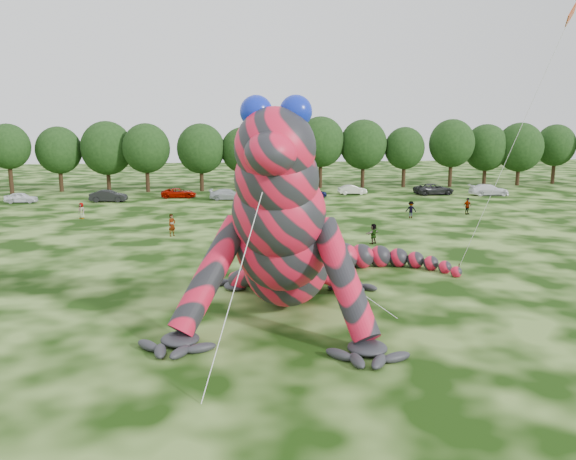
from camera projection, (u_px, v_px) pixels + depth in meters
The scene contains 31 objects.
ground at pixel (411, 327), 25.84m from camera, with size 240.00×240.00×0.00m, color #16330A.
inflatable_gecko at pixel (290, 203), 28.75m from camera, with size 17.53×20.81×10.41m, color red, non-canonical shape.
flying_kite at pixel (562, 36), 30.87m from camera, with size 4.21×4.83×16.15m.
tree_3 at pixel (9, 159), 75.64m from camera, with size 5.81×5.23×9.44m, color black, non-canonical shape.
tree_4 at pixel (59, 159), 78.11m from camera, with size 6.22×5.60×9.06m, color black, non-canonical shape.
tree_5 at pixel (107, 156), 78.66m from camera, with size 7.16×6.44×9.80m, color black, non-canonical shape.
tree_6 at pixel (147, 158), 77.75m from camera, with size 6.52×5.86×9.49m, color black, non-canonical shape.
tree_7 at pixel (201, 157), 78.89m from camera, with size 6.68×6.01×9.48m, color black, non-canonical shape.
tree_8 at pixel (243, 159), 79.92m from camera, with size 6.14×5.53×8.94m, color black, non-canonical shape.
tree_9 at pixel (279, 159), 81.02m from camera, with size 5.27×4.74×8.68m, color black, non-canonical shape.
tree_10 at pixel (321, 152), 82.92m from camera, with size 7.09×6.38×10.50m, color black, non-canonical shape.
tree_11 at pixel (363, 154), 83.46m from camera, with size 7.01×6.31×10.07m, color black, non-canonical shape.
tree_12 at pixel (404, 157), 83.97m from camera, with size 5.99×5.39×8.97m, color black, non-canonical shape.
tree_13 at pixel (451, 153), 84.24m from camera, with size 6.83×6.15×10.13m, color black, non-canonical shape.
tree_14 at pixel (486, 155), 86.73m from camera, with size 6.82×6.14×9.40m, color black, non-canonical shape.
tree_15 at pixel (519, 154), 86.47m from camera, with size 7.17×6.45×9.63m, color black, non-canonical shape.
tree_16 at pixel (555, 154), 89.01m from camera, with size 6.26×5.63×9.37m, color black, non-canonical shape.
car_0 at pixel (21, 198), 67.31m from camera, with size 1.51×3.74×1.28m, color white.
car_1 at pixel (109, 196), 68.09m from camera, with size 1.53×4.40×1.45m, color black.
car_2 at pixel (179, 193), 72.03m from camera, with size 2.07×4.48×1.25m, color #980B00.
car_3 at pixel (228, 194), 69.95m from camera, with size 1.91×4.71×1.37m, color #B1B7BB.
car_4 at pixel (312, 193), 72.21m from camera, with size 1.56×3.87×1.32m, color #0F1545.
car_5 at pixel (352, 190), 75.61m from camera, with size 1.33×3.82×1.26m, color silver.
car_6 at pixel (434, 189), 75.28m from camera, with size 2.47×5.35×1.49m, color #252527.
car_7 at pixel (489, 190), 74.41m from camera, with size 2.10×5.18×1.50m, color white.
spectator_5 at pixel (373, 234), 43.92m from camera, with size 1.48×0.47×1.59m, color gray.
spectator_4 at pixel (82, 211), 55.88m from camera, with size 0.78×0.51×1.59m, color gray.
spectator_1 at pixel (238, 221), 49.14m from camera, with size 0.88×0.69×1.82m, color gray.
spectator_0 at pixel (172, 225), 46.88m from camera, with size 0.69×0.45×1.89m, color gray.
spectator_2 at pixel (411, 210), 56.20m from camera, with size 1.10×0.63×1.70m, color gray.
spectator_3 at pixel (467, 206), 58.50m from camera, with size 1.01×0.42×1.73m, color gray.
Camera 1 is at (-9.03, -23.55, 9.12)m, focal length 35.00 mm.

